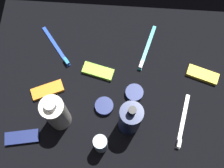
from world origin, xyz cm
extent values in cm
cube|color=black|center=(0.00, 0.00, -0.60)|extent=(84.00, 64.00, 1.20)
cylinder|color=#151E44|center=(-6.09, 12.30, 7.95)|extent=(6.64, 6.64, 15.89)
cylinder|color=black|center=(-6.09, 12.30, 17.29)|extent=(2.20, 2.20, 2.80)
cylinder|color=silver|center=(15.57, 12.10, 7.96)|extent=(6.86, 6.86, 15.93)
cylinder|color=silver|center=(15.57, 12.10, 17.03)|extent=(3.20, 3.20, 2.20)
cylinder|color=silver|center=(2.01, 19.66, 5.21)|extent=(4.03, 4.03, 10.42)
cube|color=white|center=(-23.30, 9.98, 0.45)|extent=(4.87, 17.86, 0.90)
cube|color=white|center=(-21.76, 17.32, 1.50)|extent=(1.61, 2.77, 1.20)
cube|color=blue|center=(20.54, -13.72, 0.45)|extent=(11.87, 15.04, 0.90)
cube|color=#338CCC|center=(15.99, -7.76, 1.50)|extent=(2.45, 2.73, 1.20)
cube|color=teal|center=(-11.34, -15.36, 0.45)|extent=(6.04, 17.65, 0.90)
cube|color=white|center=(-9.30, -8.15, 1.50)|extent=(1.76, 2.80, 1.20)
cube|color=orange|center=(21.07, 2.78, 0.75)|extent=(11.13, 7.91, 1.50)
cube|color=#8CD133|center=(5.04, -5.05, 0.75)|extent=(11.06, 6.37, 1.50)
cube|color=yellow|center=(-30.00, -6.14, 0.75)|extent=(11.12, 6.99, 1.50)
cube|color=navy|center=(26.71, 18.63, 0.75)|extent=(10.96, 5.87, 1.50)
cylinder|color=navy|center=(-7.41, 1.89, 0.99)|extent=(5.89, 5.89, 1.98)
cylinder|color=navy|center=(2.05, 7.03, 1.01)|extent=(5.94, 5.94, 2.02)
camera|label=1|loc=(-2.09, 31.14, 89.66)|focal=45.79mm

